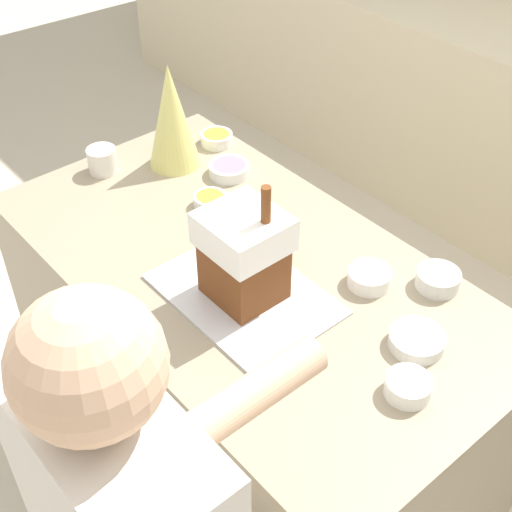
{
  "coord_description": "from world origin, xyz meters",
  "views": [
    {
      "loc": [
        1.13,
        -0.93,
        2.18
      ],
      "look_at": [
        0.05,
        0.0,
        0.98
      ],
      "focal_mm": 50.0,
      "sensor_mm": 36.0,
      "label": 1
    }
  ],
  "objects_px": {
    "candy_bowl_near_tray_left": "(438,279)",
    "mug": "(102,160)",
    "gingerbread_house": "(244,254)",
    "candy_bowl_front_corner": "(417,340)",
    "candy_bowl_far_left": "(369,277)",
    "candy_bowl_behind_tray": "(229,169)",
    "decorative_tree": "(172,116)",
    "candy_bowl_center_rear": "(217,138)",
    "candy_bowl_far_right": "(408,386)",
    "candy_bowl_near_tray_right": "(210,200)",
    "baking_tray": "(244,294)"
  },
  "relations": [
    {
      "from": "candy_bowl_near_tray_left",
      "to": "mug",
      "type": "distance_m",
      "value": 1.11
    },
    {
      "from": "gingerbread_house",
      "to": "candy_bowl_front_corner",
      "type": "bearing_deg",
      "value": 26.53
    },
    {
      "from": "candy_bowl_far_left",
      "to": "candy_bowl_front_corner",
      "type": "bearing_deg",
      "value": -18.86
    },
    {
      "from": "candy_bowl_behind_tray",
      "to": "decorative_tree",
      "type": "bearing_deg",
      "value": -150.73
    },
    {
      "from": "candy_bowl_center_rear",
      "to": "candy_bowl_behind_tray",
      "type": "relative_size",
      "value": 0.83
    },
    {
      "from": "candy_bowl_far_right",
      "to": "gingerbread_house",
      "type": "bearing_deg",
      "value": -171.48
    },
    {
      "from": "decorative_tree",
      "to": "candy_bowl_center_rear",
      "type": "relative_size",
      "value": 3.17
    },
    {
      "from": "candy_bowl_near_tray_right",
      "to": "mug",
      "type": "distance_m",
      "value": 0.4
    },
    {
      "from": "decorative_tree",
      "to": "candy_bowl_behind_tray",
      "type": "height_order",
      "value": "decorative_tree"
    },
    {
      "from": "candy_bowl_front_corner",
      "to": "candy_bowl_far_left",
      "type": "distance_m",
      "value": 0.24
    },
    {
      "from": "candy_bowl_front_corner",
      "to": "mug",
      "type": "xyz_separation_m",
      "value": [
        -1.14,
        -0.17,
        0.02
      ]
    },
    {
      "from": "baking_tray",
      "to": "candy_bowl_far_left",
      "type": "relative_size",
      "value": 4.02
    },
    {
      "from": "baking_tray",
      "to": "candy_bowl_near_tray_left",
      "type": "xyz_separation_m",
      "value": [
        0.3,
        0.41,
        0.02
      ]
    },
    {
      "from": "baking_tray",
      "to": "candy_bowl_near_tray_left",
      "type": "height_order",
      "value": "candy_bowl_near_tray_left"
    },
    {
      "from": "baking_tray",
      "to": "candy_bowl_front_corner",
      "type": "distance_m",
      "value": 0.45
    },
    {
      "from": "candy_bowl_far_right",
      "to": "mug",
      "type": "height_order",
      "value": "mug"
    },
    {
      "from": "decorative_tree",
      "to": "candy_bowl_near_tray_right",
      "type": "relative_size",
      "value": 3.46
    },
    {
      "from": "mug",
      "to": "candy_bowl_behind_tray",
      "type": "bearing_deg",
      "value": 46.91
    },
    {
      "from": "candy_bowl_far_right",
      "to": "candy_bowl_far_left",
      "type": "xyz_separation_m",
      "value": [
        -0.3,
        0.2,
        -0.0
      ]
    },
    {
      "from": "decorative_tree",
      "to": "baking_tray",
      "type": "bearing_deg",
      "value": -20.13
    },
    {
      "from": "candy_bowl_behind_tray",
      "to": "candy_bowl_near_tray_right",
      "type": "relative_size",
      "value": 1.32
    },
    {
      "from": "decorative_tree",
      "to": "candy_bowl_far_right",
      "type": "height_order",
      "value": "decorative_tree"
    },
    {
      "from": "candy_bowl_near_tray_right",
      "to": "candy_bowl_far_right",
      "type": "distance_m",
      "value": 0.85
    },
    {
      "from": "baking_tray",
      "to": "candy_bowl_behind_tray",
      "type": "relative_size",
      "value": 3.53
    },
    {
      "from": "gingerbread_house",
      "to": "candy_bowl_center_rear",
      "type": "relative_size",
      "value": 3.17
    },
    {
      "from": "gingerbread_house",
      "to": "mug",
      "type": "relative_size",
      "value": 3.68
    },
    {
      "from": "gingerbread_house",
      "to": "candy_bowl_behind_tray",
      "type": "height_order",
      "value": "gingerbread_house"
    },
    {
      "from": "gingerbread_house",
      "to": "mug",
      "type": "distance_m",
      "value": 0.75
    },
    {
      "from": "baking_tray",
      "to": "candy_bowl_near_tray_right",
      "type": "bearing_deg",
      "value": 154.95
    },
    {
      "from": "gingerbread_house",
      "to": "candy_bowl_center_rear",
      "type": "height_order",
      "value": "gingerbread_house"
    },
    {
      "from": "candy_bowl_center_rear",
      "to": "candy_bowl_behind_tray",
      "type": "xyz_separation_m",
      "value": [
        0.17,
        -0.09,
        -0.0
      ]
    },
    {
      "from": "candy_bowl_near_tray_left",
      "to": "decorative_tree",
      "type": "bearing_deg",
      "value": -169.3
    },
    {
      "from": "candy_bowl_near_tray_left",
      "to": "candy_bowl_far_left",
      "type": "relative_size",
      "value": 1.0
    },
    {
      "from": "candy_bowl_far_right",
      "to": "candy_bowl_front_corner",
      "type": "bearing_deg",
      "value": 122.43
    },
    {
      "from": "candy_bowl_near_tray_right",
      "to": "candy_bowl_far_right",
      "type": "relative_size",
      "value": 0.94
    },
    {
      "from": "candy_bowl_near_tray_right",
      "to": "baking_tray",
      "type": "bearing_deg",
      "value": -25.05
    },
    {
      "from": "baking_tray",
      "to": "decorative_tree",
      "type": "bearing_deg",
      "value": 159.87
    },
    {
      "from": "candy_bowl_front_corner",
      "to": "candy_bowl_center_rear",
      "type": "distance_m",
      "value": 1.06
    },
    {
      "from": "candy_bowl_center_rear",
      "to": "mug",
      "type": "relative_size",
      "value": 1.16
    },
    {
      "from": "decorative_tree",
      "to": "candy_bowl_near_tray_right",
      "type": "distance_m",
      "value": 0.31
    },
    {
      "from": "gingerbread_house",
      "to": "candy_bowl_far_right",
      "type": "height_order",
      "value": "gingerbread_house"
    },
    {
      "from": "candy_bowl_far_left",
      "to": "mug",
      "type": "relative_size",
      "value": 1.23
    },
    {
      "from": "candy_bowl_near_tray_right",
      "to": "candy_bowl_far_left",
      "type": "xyz_separation_m",
      "value": [
        0.54,
        0.11,
        0.0
      ]
    },
    {
      "from": "candy_bowl_near_tray_right",
      "to": "candy_bowl_near_tray_left",
      "type": "relative_size",
      "value": 0.86
    },
    {
      "from": "candy_bowl_center_rear",
      "to": "candy_bowl_behind_tray",
      "type": "bearing_deg",
      "value": -26.17
    },
    {
      "from": "gingerbread_house",
      "to": "mug",
      "type": "xyz_separation_m",
      "value": [
        -0.74,
        0.03,
        -0.1
      ]
    },
    {
      "from": "candy_bowl_far_right",
      "to": "decorative_tree",
      "type": "bearing_deg",
      "value": 171.9
    },
    {
      "from": "baking_tray",
      "to": "mug",
      "type": "bearing_deg",
      "value": 177.77
    },
    {
      "from": "gingerbread_house",
      "to": "candy_bowl_center_rear",
      "type": "bearing_deg",
      "value": 147.41
    },
    {
      "from": "candy_bowl_front_corner",
      "to": "candy_bowl_far_right",
      "type": "bearing_deg",
      "value": -57.57
    }
  ]
}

